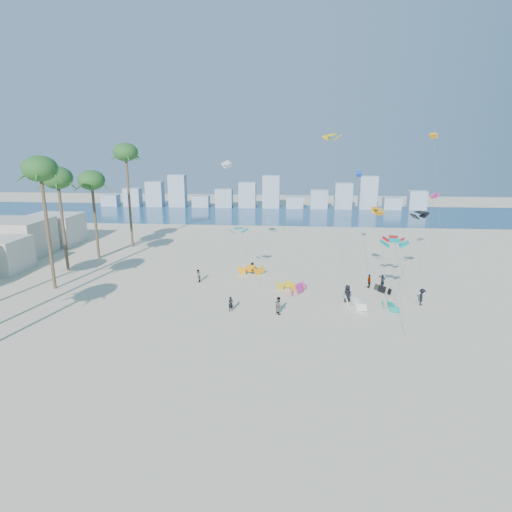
{
  "coord_description": "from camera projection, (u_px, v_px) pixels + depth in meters",
  "views": [
    {
      "loc": [
        6.84,
        -29.77,
        16.79
      ],
      "look_at": [
        3.0,
        16.0,
        4.5
      ],
      "focal_mm": 30.04,
      "sensor_mm": 36.0,
      "label": 1
    }
  ],
  "objects": [
    {
      "name": "palm_row",
      "position": [
        36.0,
        183.0,
        47.7
      ],
      "size": [
        9.91,
        44.8,
        16.65
      ],
      "color": "brown",
      "rests_on": "ground"
    },
    {
      "name": "kitesurfer_near",
      "position": [
        231.0,
        304.0,
        43.65
      ],
      "size": [
        0.67,
        0.63,
        1.55
      ],
      "primitive_type": "imported",
      "rotation": [
        0.0,
        0.0,
        0.62
      ],
      "color": "black",
      "rests_on": "ground"
    },
    {
      "name": "grounded_kites",
      "position": [
        309.0,
        287.0,
        49.57
      ],
      "size": [
        18.67,
        13.28,
        1.1
      ],
      "color": "gold",
      "rests_on": "ground"
    },
    {
      "name": "distant_skyline",
      "position": [
        261.0,
        196.0,
        111.79
      ],
      "size": [
        85.0,
        3.0,
        8.4
      ],
      "color": "#9EADBF",
      "rests_on": "ground"
    },
    {
      "name": "ocean",
      "position": [
        263.0,
        214.0,
        102.86
      ],
      "size": [
        220.0,
        220.0,
        0.0
      ],
      "primitive_type": "plane",
      "color": "navy",
      "rests_on": "ground"
    },
    {
      "name": "flying_kites",
      "position": [
        351.0,
        179.0,
        53.95
      ],
      "size": [
        32.86,
        34.23,
        18.55
      ],
      "color": "#0C958B",
      "rests_on": "ground"
    },
    {
      "name": "ground",
      "position": [
        201.0,
        363.0,
        33.55
      ],
      "size": [
        220.0,
        220.0,
        0.0
      ],
      "primitive_type": "plane",
      "color": "beige",
      "rests_on": "ground"
    },
    {
      "name": "kitesurfers_far",
      "position": [
        329.0,
        284.0,
        49.5
      ],
      "size": [
        26.09,
        11.06,
        1.9
      ],
      "color": "black",
      "rests_on": "ground"
    },
    {
      "name": "kitesurfer_mid",
      "position": [
        279.0,
        305.0,
        42.95
      ],
      "size": [
        1.04,
        1.1,
        1.8
      ],
      "primitive_type": "imported",
      "rotation": [
        0.0,
        0.0,
        2.13
      ],
      "color": "gray",
      "rests_on": "ground"
    }
  ]
}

